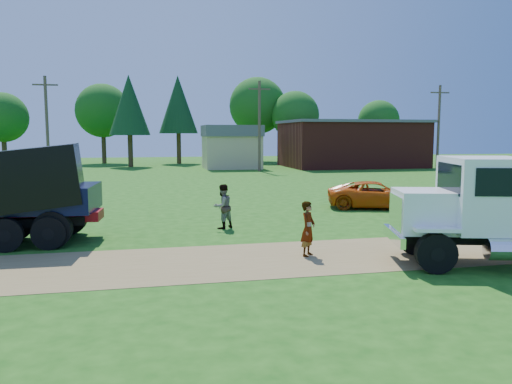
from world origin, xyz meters
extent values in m
plane|color=#194E11|center=(0.00, 0.00, 0.00)|extent=(140.00, 140.00, 0.00)
cube|color=brown|center=(0.00, 0.00, 0.01)|extent=(120.00, 4.20, 0.01)
cylinder|color=black|center=(2.41, -2.45, 0.54)|extent=(1.14, 0.62, 1.09)
cylinder|color=black|center=(2.41, -2.45, 0.54)|extent=(0.46, 0.45, 0.38)
cylinder|color=black|center=(2.97, -0.41, 0.54)|extent=(1.14, 0.62, 1.09)
cylinder|color=black|center=(2.97, -0.41, 0.54)|extent=(0.46, 0.45, 0.38)
cube|color=white|center=(2.74, -1.44, 1.53)|extent=(2.16, 2.09, 1.19)
cube|color=white|center=(1.88, -1.21, 1.48)|extent=(0.47, 1.45, 0.99)
cube|color=white|center=(1.83, -1.19, 0.79)|extent=(0.74, 2.23, 0.30)
cube|color=white|center=(4.26, -1.86, 2.03)|extent=(2.63, 2.84, 2.08)
cube|color=black|center=(3.28, -1.59, 2.47)|extent=(0.57, 1.92, 0.84)
cube|color=black|center=(3.95, -3.01, 2.47)|extent=(1.44, 0.43, 0.74)
cube|color=black|center=(4.58, -0.71, 2.47)|extent=(1.44, 0.43, 0.74)
cube|color=white|center=(2.41, -2.45, 1.19)|extent=(1.26, 0.74, 0.10)
cube|color=white|center=(2.97, -0.41, 1.19)|extent=(1.26, 0.74, 0.10)
cylinder|color=black|center=(-9.52, 2.64, 0.54)|extent=(1.10, 0.41, 1.08)
cylinder|color=black|center=(-9.52, 2.64, 0.54)|extent=(0.40, 0.38, 0.38)
cylinder|color=black|center=(-9.64, 4.70, 0.54)|extent=(1.10, 0.41, 1.08)
cylinder|color=black|center=(-9.64, 4.70, 0.54)|extent=(0.40, 0.38, 0.38)
cylinder|color=black|center=(-8.25, 2.72, 0.54)|extent=(1.10, 0.41, 1.08)
cylinder|color=black|center=(-8.25, 2.72, 0.54)|extent=(0.40, 0.38, 0.38)
cylinder|color=black|center=(-8.37, 4.77, 0.54)|extent=(1.10, 0.41, 1.08)
cylinder|color=black|center=(-8.37, 4.77, 0.54)|extent=(0.40, 0.38, 0.38)
cube|color=black|center=(-9.38, 3.68, 2.21)|extent=(4.44, 2.60, 2.38)
cylinder|color=black|center=(-8.15, 2.88, 0.62)|extent=(1.26, 0.50, 1.23)
cylinder|color=black|center=(-8.15, 2.88, 0.62)|extent=(0.47, 0.45, 0.43)
cylinder|color=black|center=(-7.95, 5.22, 0.62)|extent=(1.26, 0.50, 1.23)
cylinder|color=black|center=(-7.95, 5.22, 0.62)|extent=(0.47, 0.45, 0.43)
cube|color=black|center=(-8.83, 4.12, 1.51)|extent=(4.13, 2.91, 0.90)
imported|color=#CF4F09|center=(6.19, 8.96, 0.67)|extent=(5.29, 3.59, 1.35)
imported|color=#999999|center=(-0.34, 0.10, 0.84)|extent=(0.70, 0.73, 1.69)
imported|color=#999999|center=(-2.22, 5.11, 0.88)|extent=(1.08, 1.02, 1.76)
cube|color=maroon|center=(18.00, 40.00, 2.50)|extent=(15.00, 10.00, 5.00)
cube|color=#58585D|center=(18.00, 40.00, 5.15)|extent=(15.40, 10.40, 0.30)
cube|color=tan|center=(4.00, 40.00, 1.80)|extent=(6.00, 5.00, 3.60)
cube|color=#58585D|center=(4.00, 40.00, 4.10)|extent=(6.20, 5.40, 1.20)
cylinder|color=#503C2D|center=(-14.00, 35.00, 4.50)|extent=(0.28, 0.28, 9.00)
cube|color=#503C2D|center=(-14.00, 35.00, 8.20)|extent=(2.20, 0.14, 0.14)
cylinder|color=#503C2D|center=(6.00, 35.00, 4.50)|extent=(0.28, 0.28, 9.00)
cube|color=#503C2D|center=(6.00, 35.00, 8.20)|extent=(2.20, 0.14, 0.14)
cylinder|color=#503C2D|center=(26.00, 35.00, 4.50)|extent=(0.28, 0.28, 9.00)
cube|color=#503C2D|center=(26.00, 35.00, 8.20)|extent=(2.20, 0.14, 0.14)
cylinder|color=#3A2C17|center=(-21.42, 49.35, 1.53)|extent=(0.56, 0.56, 3.07)
sphere|color=#154E13|center=(-21.42, 49.35, 5.70)|extent=(5.78, 5.78, 5.78)
cylinder|color=#3A2C17|center=(-10.50, 52.85, 1.81)|extent=(0.56, 0.56, 3.62)
sphere|color=#154E13|center=(-10.50, 52.85, 6.73)|extent=(6.83, 6.83, 6.83)
cylinder|color=#3A2C17|center=(-1.10, 50.21, 1.95)|extent=(0.56, 0.56, 3.90)
cone|color=black|center=(-1.10, 50.21, 7.47)|extent=(4.90, 4.90, 7.25)
cylinder|color=#3A2C17|center=(9.89, 53.54, 2.06)|extent=(0.56, 0.56, 4.11)
sphere|color=#154E13|center=(9.89, 53.54, 7.64)|extent=(7.76, 7.76, 7.76)
cylinder|color=#3A2C17|center=(14.26, 50.07, 1.69)|extent=(0.56, 0.56, 3.37)
sphere|color=#154E13|center=(14.26, 50.07, 6.26)|extent=(6.36, 6.36, 6.36)
cylinder|color=#3A2C17|center=(26.02, 49.54, 1.50)|extent=(0.56, 0.56, 2.99)
sphere|color=#154E13|center=(26.02, 49.54, 5.55)|extent=(5.64, 5.64, 5.64)
cylinder|color=#3A2C17|center=(-6.94, 45.02, 1.84)|extent=(0.56, 0.56, 3.68)
cone|color=black|center=(-6.94, 45.02, 7.04)|extent=(4.63, 4.63, 6.83)
camera|label=1|loc=(-5.08, -14.18, 3.70)|focal=35.00mm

